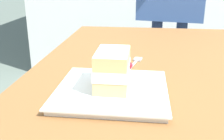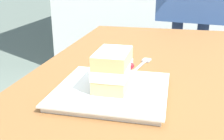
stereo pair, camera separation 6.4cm
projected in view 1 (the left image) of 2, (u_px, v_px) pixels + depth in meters
patio_table at (157, 108)px, 0.84m from camera, size 1.36×0.77×0.78m
dessert_plate at (112, 91)px, 0.65m from camera, size 0.26×0.26×0.02m
cake_slice at (113, 69)px, 0.64m from camera, size 0.12×0.09×0.09m
dessert_fork at (133, 64)px, 0.85m from camera, size 0.17×0.05×0.01m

